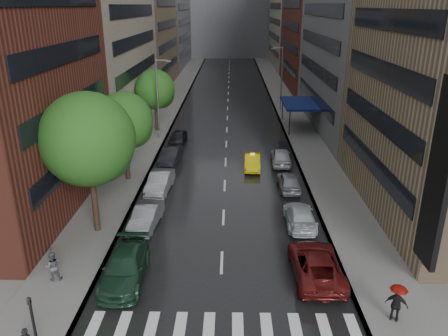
{
  "coord_description": "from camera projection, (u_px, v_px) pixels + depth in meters",
  "views": [
    {
      "loc": [
        0.51,
        -18.75,
        14.66
      ],
      "look_at": [
        0.0,
        12.34,
        3.0
      ],
      "focal_mm": 35.0,
      "sensor_mm": 36.0,
      "label": 1
    }
  ],
  "objects": [
    {
      "name": "building_far",
      "position": [
        230.0,
        0.0,
        127.56
      ],
      "size": [
        40.0,
        14.0,
        32.0
      ],
      "primitive_type": "cube",
      "color": "slate",
      "rests_on": "ground"
    },
    {
      "name": "street_lamp_left",
      "position": [
        158.0,
        97.0,
        49.2
      ],
      "size": [
        1.74,
        0.22,
        9.0
      ],
      "color": "gray",
      "rests_on": "sidewalk_left"
    },
    {
      "name": "tree_far",
      "position": [
        155.0,
        89.0,
        52.09
      ],
      "size": [
        4.74,
        4.74,
        7.55
      ],
      "color": "#382619",
      "rests_on": "ground"
    },
    {
      "name": "road",
      "position": [
        228.0,
        103.0,
        69.52
      ],
      "size": [
        14.0,
        140.0,
        0.01
      ],
      "primitive_type": "cube",
      "color": "black",
      "rests_on": "ground"
    },
    {
      "name": "ped_black_umbrella",
      "position": [
        52.0,
        261.0,
        24.13
      ],
      "size": [
        1.01,
        0.98,
        2.09
      ],
      "color": "#55545A",
      "rests_on": "sidewalk_left"
    },
    {
      "name": "parked_cars_left",
      "position": [
        157.0,
        189.0,
        35.13
      ],
      "size": [
        2.39,
        30.75,
        1.61
      ],
      "color": "#193825",
      "rests_on": "ground"
    },
    {
      "name": "ground",
      "position": [
        220.0,
        305.0,
        22.71
      ],
      "size": [
        220.0,
        220.0,
        0.0
      ],
      "primitive_type": "plane",
      "color": "gray",
      "rests_on": "ground"
    },
    {
      "name": "parked_cars_right",
      "position": [
        297.0,
        206.0,
        32.1
      ],
      "size": [
        2.72,
        24.16,
        1.61
      ],
      "color": "#5B1312",
      "rests_on": "ground"
    },
    {
      "name": "sidewalk_left",
      "position": [
        172.0,
        102.0,
        69.63
      ],
      "size": [
        4.0,
        140.0,
        0.15
      ],
      "primitive_type": "cube",
      "color": "gray",
      "rests_on": "ground"
    },
    {
      "name": "sidewalk_right",
      "position": [
        284.0,
        102.0,
        69.35
      ],
      "size": [
        4.0,
        140.0,
        0.15
      ],
      "primitive_type": "cube",
      "color": "gray",
      "rests_on": "ground"
    },
    {
      "name": "tree_near",
      "position": [
        88.0,
        139.0,
        27.7
      ],
      "size": [
        6.08,
        6.08,
        9.69
      ],
      "color": "#382619",
      "rests_on": "ground"
    },
    {
      "name": "awning",
      "position": [
        299.0,
        104.0,
        54.24
      ],
      "size": [
        4.0,
        8.0,
        3.12
      ],
      "color": "navy",
      "rests_on": "sidewalk_right"
    },
    {
      "name": "buildings_right",
      "position": [
        321.0,
        2.0,
        70.28
      ],
      "size": [
        8.05,
        109.1,
        36.0
      ],
      "color": "#937A5B",
      "rests_on": "ground"
    },
    {
      "name": "ped_red_umbrella",
      "position": [
        397.0,
        300.0,
        20.98
      ],
      "size": [
        1.15,
        0.88,
        2.01
      ],
      "color": "black",
      "rests_on": "sidewalk_right"
    },
    {
      "name": "tree_mid",
      "position": [
        124.0,
        121.0,
        37.0
      ],
      "size": [
        4.96,
        4.96,
        7.9
      ],
      "color": "#382619",
      "rests_on": "ground"
    },
    {
      "name": "traffic_light",
      "position": [
        34.0,
        325.0,
        18.03
      ],
      "size": [
        0.18,
        0.15,
        3.45
      ],
      "color": "black",
      "rests_on": "sidewalk_left"
    },
    {
      "name": "taxi",
      "position": [
        252.0,
        162.0,
        41.43
      ],
      "size": [
        1.56,
        4.19,
        1.37
      ],
      "primitive_type": "imported",
      "rotation": [
        0.0,
        0.0,
        -0.03
      ],
      "color": "yellow",
      "rests_on": "ground"
    },
    {
      "name": "crosswalk",
      "position": [
        223.0,
        332.0,
        20.83
      ],
      "size": [
        13.15,
        2.8,
        0.01
      ],
      "color": "silver",
      "rests_on": "ground"
    },
    {
      "name": "street_lamp_right",
      "position": [
        281.0,
        77.0,
        63.0
      ],
      "size": [
        1.74,
        0.22,
        9.0
      ],
      "color": "gray",
      "rests_on": "sidewalk_right"
    }
  ]
}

